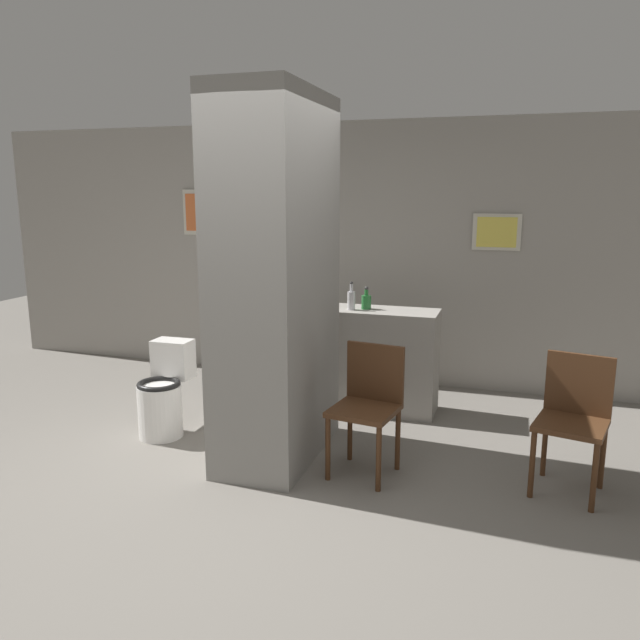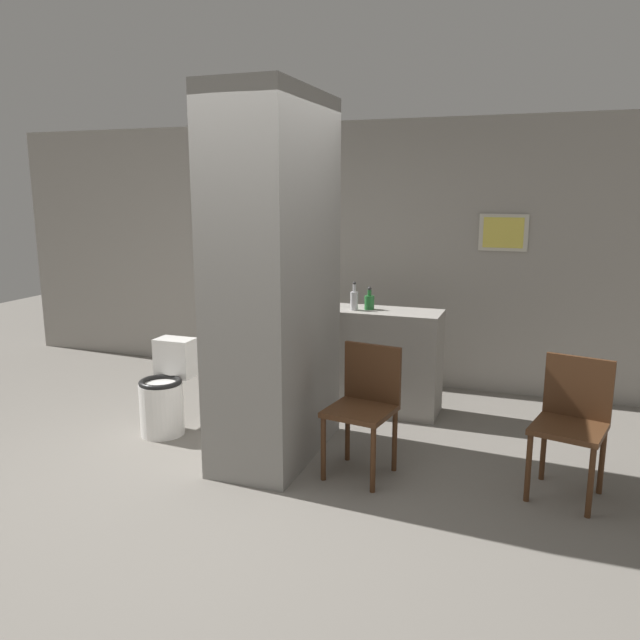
# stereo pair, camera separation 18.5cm
# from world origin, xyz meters

# --- Properties ---
(ground_plane) EXTENTS (14.00, 14.00, 0.00)m
(ground_plane) POSITION_xyz_m (0.00, 0.00, 0.00)
(ground_plane) COLOR slate
(wall_back) EXTENTS (8.00, 0.09, 2.60)m
(wall_back) POSITION_xyz_m (-0.00, 2.63, 1.30)
(wall_back) COLOR gray
(wall_back) RESTS_ON ground_plane
(pillar_center) EXTENTS (0.63, 1.18, 2.60)m
(pillar_center) POSITION_xyz_m (0.07, 0.59, 1.30)
(pillar_center) COLOR gray
(pillar_center) RESTS_ON ground_plane
(counter_shelf) EXTENTS (1.41, 0.44, 0.91)m
(counter_shelf) POSITION_xyz_m (0.38, 1.75, 0.46)
(counter_shelf) COLOR gray
(counter_shelf) RESTS_ON ground_plane
(toilet) EXTENTS (0.35, 0.51, 0.74)m
(toilet) POSITION_xyz_m (-0.94, 0.66, 0.32)
(toilet) COLOR white
(toilet) RESTS_ON ground_plane
(chair_near_pillar) EXTENTS (0.48, 0.48, 0.89)m
(chair_near_pillar) POSITION_xyz_m (0.77, 0.49, 0.51)
(chair_near_pillar) COLOR #4C2D19
(chair_near_pillar) RESTS_ON ground_plane
(chair_by_doorway) EXTENTS (0.51, 0.51, 0.89)m
(chair_by_doorway) POSITION_xyz_m (2.10, 0.62, 0.51)
(chair_by_doorway) COLOR #4C2D19
(chair_by_doorway) RESTS_ON ground_plane
(bicycle) EXTENTS (1.64, 0.42, 0.67)m
(bicycle) POSITION_xyz_m (-0.35, 1.76, 0.32)
(bicycle) COLOR black
(bicycle) RESTS_ON ground_plane
(bottle_tall) EXTENTS (0.07, 0.07, 0.25)m
(bottle_tall) POSITION_xyz_m (0.34, 1.67, 1.00)
(bottle_tall) COLOR silver
(bottle_tall) RESTS_ON counter_shelf
(bottle_short) EXTENTS (0.09, 0.09, 0.20)m
(bottle_short) POSITION_xyz_m (0.46, 1.75, 0.98)
(bottle_short) COLOR #267233
(bottle_short) RESTS_ON counter_shelf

